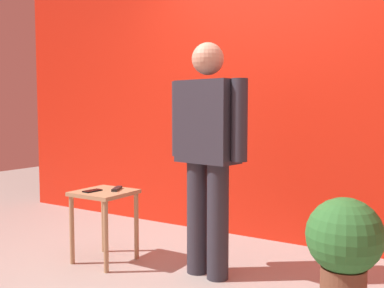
# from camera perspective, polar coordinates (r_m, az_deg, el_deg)

# --- Properties ---
(back_wall_red) EXTENTS (6.07, 0.12, 2.99)m
(back_wall_red) POSITION_cam_1_polar(r_m,az_deg,el_deg) (4.15, 9.26, 8.62)
(back_wall_red) COLOR red
(back_wall_red) RESTS_ON ground_plane
(standing_person) EXTENTS (0.66, 0.29, 1.65)m
(standing_person) POSITION_cam_1_polar(r_m,az_deg,el_deg) (3.14, 2.01, -0.40)
(standing_person) COLOR #2D2D38
(standing_person) RESTS_ON ground_plane
(side_table) EXTENTS (0.41, 0.41, 0.56)m
(side_table) POSITION_cam_1_polar(r_m,az_deg,el_deg) (3.56, -11.13, -7.67)
(side_table) COLOR tan
(side_table) RESTS_ON ground_plane
(cell_phone) EXTENTS (0.08, 0.15, 0.01)m
(cell_phone) POSITION_cam_1_polar(r_m,az_deg,el_deg) (3.53, -12.60, -5.85)
(cell_phone) COLOR black
(cell_phone) RESTS_ON side_table
(tv_remote) EXTENTS (0.11, 0.17, 0.02)m
(tv_remote) POSITION_cam_1_polar(r_m,az_deg,el_deg) (3.56, -9.57, -5.64)
(tv_remote) COLOR black
(tv_remote) RESTS_ON side_table
(potted_plant) EXTENTS (0.44, 0.44, 0.69)m
(potted_plant) POSITION_cam_1_polar(r_m,az_deg,el_deg) (2.77, 18.85, -12.19)
(potted_plant) COLOR brown
(potted_plant) RESTS_ON ground_plane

